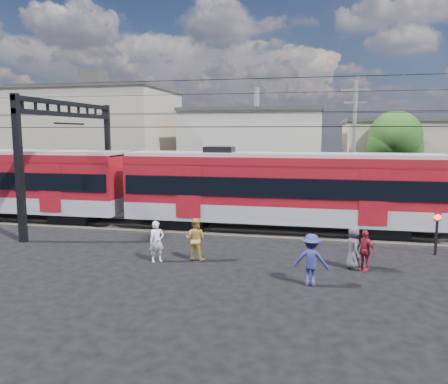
{
  "coord_description": "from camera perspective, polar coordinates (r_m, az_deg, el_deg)",
  "views": [
    {
      "loc": [
        3.68,
        -14.5,
        5.22
      ],
      "look_at": [
        -0.47,
        5.0,
        2.49
      ],
      "focal_mm": 35.0,
      "sensor_mm": 36.0,
      "label": 1
    }
  ],
  "objects": [
    {
      "name": "pedestrian_a",
      "position": [
        17.99,
        -8.77,
        -6.4
      ],
      "size": [
        0.72,
        0.68,
        1.66
      ],
      "primitive_type": "imported",
      "rotation": [
        0.0,
        0.0,
        0.63
      ],
      "color": "silver",
      "rests_on": "ground"
    },
    {
      "name": "rail_near",
      "position": [
        22.63,
        2.35,
        -5.07
      ],
      "size": [
        70.0,
        0.12,
        0.12
      ],
      "primitive_type": "cube",
      "color": "#59544C",
      "rests_on": "track_bed"
    },
    {
      "name": "utility_pole_mid",
      "position": [
        29.6,
        16.59,
        6.15
      ],
      "size": [
        1.8,
        0.24,
        8.5
      ],
      "color": "slate",
      "rests_on": "ground"
    },
    {
      "name": "pedestrian_b",
      "position": [
        18.03,
        -3.77,
        -6.15
      ],
      "size": [
        0.9,
        0.73,
        1.75
      ],
      "primitive_type": "imported",
      "rotation": [
        0.0,
        0.0,
        3.06
      ],
      "color": "gold",
      "rests_on": "ground"
    },
    {
      "name": "building_west",
      "position": [
        43.71,
        -16.36,
        6.75
      ],
      "size": [
        14.28,
        10.2,
        9.3
      ],
      "color": "tan",
      "rests_on": "ground"
    },
    {
      "name": "pedestrian_c",
      "position": [
        15.35,
        11.32,
        -8.68
      ],
      "size": [
        1.23,
        0.78,
        1.81
      ],
      "primitive_type": "imported",
      "rotation": [
        0.0,
        0.0,
        3.05
      ],
      "color": "navy",
      "rests_on": "ground"
    },
    {
      "name": "commuter_train",
      "position": [
        22.74,
        7.81,
        0.61
      ],
      "size": [
        50.3,
        3.08,
        4.17
      ],
      "color": "black",
      "rests_on": "ground"
    },
    {
      "name": "pedestrian_e",
      "position": [
        17.58,
        16.55,
        -6.98
      ],
      "size": [
        0.67,
        0.9,
        1.66
      ],
      "primitive_type": "imported",
      "rotation": [
        0.0,
        0.0,
        1.76
      ],
      "color": "#4A4A4F",
      "rests_on": "ground"
    },
    {
      "name": "track_bed",
      "position": [
        23.38,
        2.66,
        -4.96
      ],
      "size": [
        70.0,
        3.4,
        0.12
      ],
      "primitive_type": "cube",
      "color": "#2D2823",
      "rests_on": "ground"
    },
    {
      "name": "pedestrian_d",
      "position": [
        17.45,
        17.86,
        -7.27
      ],
      "size": [
        0.96,
        0.9,
        1.59
      ],
      "primitive_type": "imported",
      "rotation": [
        0.0,
        0.0,
        -0.72
      ],
      "color": "maroon",
      "rests_on": "ground"
    },
    {
      "name": "ground",
      "position": [
        15.85,
        -2.14,
        -11.43
      ],
      "size": [
        120.0,
        120.0,
        0.0
      ],
      "primitive_type": "plane",
      "color": "black",
      "rests_on": "ground"
    },
    {
      "name": "catenary",
      "position": [
        25.66,
        -16.86,
        7.29
      ],
      "size": [
        70.0,
        9.3,
        7.52
      ],
      "color": "black",
      "rests_on": "ground"
    },
    {
      "name": "rail_far",
      "position": [
        24.07,
        2.95,
        -4.29
      ],
      "size": [
        70.0,
        0.12,
        0.12
      ],
      "primitive_type": "cube",
      "color": "#59544C",
      "rests_on": "track_bed"
    },
    {
      "name": "crossing_signal",
      "position": [
        20.66,
        26.06,
        -4.04
      ],
      "size": [
        0.26,
        0.26,
        1.82
      ],
      "color": "black",
      "rests_on": "ground"
    },
    {
      "name": "tree_near",
      "position": [
        33.06,
        21.72,
        6.29
      ],
      "size": [
        3.82,
        3.64,
        6.72
      ],
      "color": "#382619",
      "rests_on": "ground"
    },
    {
      "name": "building_midwest",
      "position": [
        41.92,
        4.23,
        5.64
      ],
      "size": [
        12.24,
        12.24,
        7.3
      ],
      "color": "beige",
      "rests_on": "ground"
    },
    {
      "name": "building_mideast",
      "position": [
        39.92,
        27.04,
        3.99
      ],
      "size": [
        16.32,
        10.2,
        6.3
      ],
      "color": "tan",
      "rests_on": "ground"
    }
  ]
}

